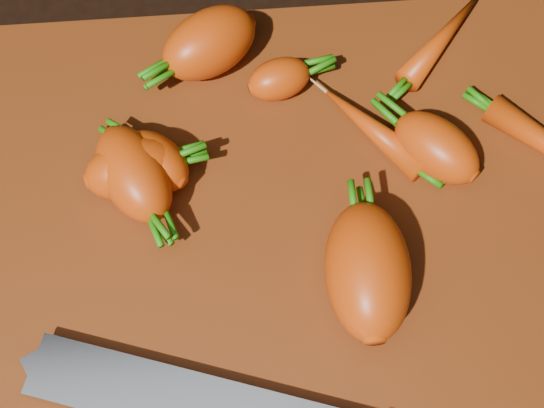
{
  "coord_description": "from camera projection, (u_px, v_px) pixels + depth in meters",
  "views": [
    {
      "loc": [
        -0.02,
        -0.22,
        0.51
      ],
      "look_at": [
        0.0,
        0.01,
        0.03
      ],
      "focal_mm": 50.0,
      "sensor_mm": 36.0,
      "label": 1
    }
  ],
  "objects": [
    {
      "name": "ground",
      "position": [
        273.0,
        237.0,
        0.56
      ],
      "size": [
        2.0,
        2.0,
        0.01
      ],
      "primitive_type": "cube",
      "color": "black"
    },
    {
      "name": "cutting_board",
      "position": [
        273.0,
        231.0,
        0.55
      ],
      "size": [
        0.5,
        0.4,
        0.01
      ],
      "primitive_type": "cube",
      "color": "#5F280C",
      "rests_on": "ground"
    },
    {
      "name": "carrot_0",
      "position": [
        133.0,
        169.0,
        0.54
      ],
      "size": [
        0.08,
        0.06,
        0.04
      ],
      "primitive_type": "ellipsoid",
      "rotation": [
        0.0,
        0.0,
        0.23
      ],
      "color": "#CD4009",
      "rests_on": "cutting_board"
    },
    {
      "name": "carrot_1",
      "position": [
        154.0,
        161.0,
        0.55
      ],
      "size": [
        0.07,
        0.07,
        0.04
      ],
      "primitive_type": "ellipsoid",
      "rotation": [
        0.0,
        0.0,
        2.39
      ],
      "color": "#CD4009",
      "rests_on": "cutting_board"
    },
    {
      "name": "carrot_2",
      "position": [
        134.0,
        174.0,
        0.54
      ],
      "size": [
        0.08,
        0.09,
        0.05
      ],
      "primitive_type": "ellipsoid",
      "rotation": [
        0.0,
        0.0,
        -1.15
      ],
      "color": "#CD4009",
      "rests_on": "cutting_board"
    },
    {
      "name": "carrot_3",
      "position": [
        368.0,
        271.0,
        0.5
      ],
      "size": [
        0.06,
        0.1,
        0.06
      ],
      "primitive_type": "ellipsoid",
      "rotation": [
        0.0,
        0.0,
        1.53
      ],
      "color": "#CD4009",
      "rests_on": "cutting_board"
    },
    {
      "name": "carrot_4",
      "position": [
        210.0,
        43.0,
        0.59
      ],
      "size": [
        0.09,
        0.09,
        0.05
      ],
      "primitive_type": "ellipsoid",
      "rotation": [
        0.0,
        0.0,
        3.7
      ],
      "color": "#CD4009",
      "rests_on": "cutting_board"
    },
    {
      "name": "carrot_5",
      "position": [
        279.0,
        79.0,
        0.58
      ],
      "size": [
        0.06,
        0.05,
        0.03
      ],
      "primitive_type": "ellipsoid",
      "rotation": [
        0.0,
        0.0,
        0.31
      ],
      "color": "#CD4009",
      "rests_on": "cutting_board"
    },
    {
      "name": "carrot_6",
      "position": [
        436.0,
        148.0,
        0.55
      ],
      "size": [
        0.08,
        0.08,
        0.04
      ],
      "primitive_type": "ellipsoid",
      "rotation": [
        0.0,
        0.0,
        2.29
      ],
      "color": "#CD4009",
      "rests_on": "cutting_board"
    },
    {
      "name": "carrot_7",
      "position": [
        441.0,
        40.0,
        0.61
      ],
      "size": [
        0.08,
        0.09,
        0.02
      ],
      "primitive_type": "ellipsoid",
      "rotation": [
        0.0,
        0.0,
        0.84
      ],
      "color": "#CD4009",
      "rests_on": "cutting_board"
    },
    {
      "name": "carrot_9",
      "position": [
        374.0,
        130.0,
        0.57
      ],
      "size": [
        0.08,
        0.09,
        0.02
      ],
      "primitive_type": "ellipsoid",
      "rotation": [
        0.0,
        0.0,
        2.28
      ],
      "color": "#CD4009",
      "rests_on": "cutting_board"
    }
  ]
}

